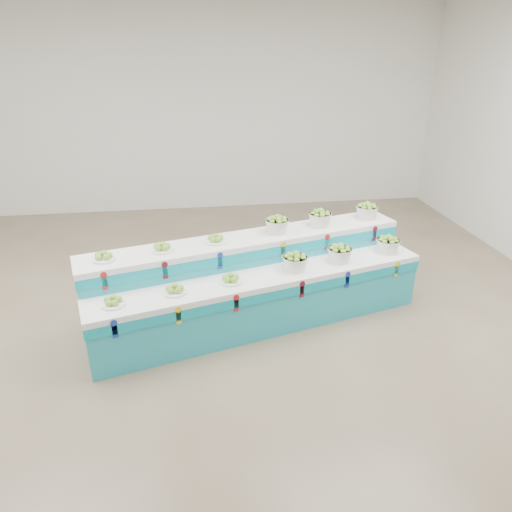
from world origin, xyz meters
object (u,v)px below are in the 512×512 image
at_px(basket_lower_left, 295,262).
at_px(plate_upper_mid, 162,247).
at_px(display_stand, 256,282).
at_px(basket_upper_right, 367,211).

height_order(basket_lower_left, plate_upper_mid, plate_upper_mid).
relative_size(basket_lower_left, plate_upper_mid, 1.17).
xyz_separation_m(display_stand, plate_upper_mid, (-1.12, -0.03, 0.56)).
bearing_deg(plate_upper_mid, display_stand, 1.45).
bearing_deg(display_stand, basket_lower_left, -32.81).
bearing_deg(basket_upper_right, plate_upper_mid, -165.07).
distance_m(display_stand, basket_upper_right, 1.90).
distance_m(display_stand, basket_lower_left, 0.58).
height_order(display_stand, basket_lower_left, display_stand).
bearing_deg(basket_lower_left, display_stand, 162.12).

